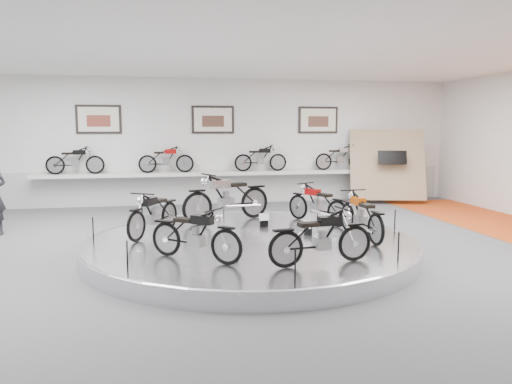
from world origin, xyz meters
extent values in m
plane|color=#4C4C4E|center=(0.00, 0.00, 0.00)|extent=(16.00, 16.00, 0.00)
plane|color=white|center=(0.00, 0.00, 4.00)|extent=(16.00, 16.00, 0.00)
plane|color=white|center=(0.00, 7.00, 2.00)|extent=(16.00, 0.00, 16.00)
cube|color=#BCBCBA|center=(0.00, 6.98, 0.55)|extent=(15.68, 0.04, 1.10)
cylinder|color=silver|center=(0.00, 0.30, 0.15)|extent=(6.40, 6.40, 0.30)
torus|color=#B2B2BA|center=(0.00, 0.30, 0.27)|extent=(6.40, 6.40, 0.10)
cube|color=silver|center=(0.00, 6.70, 1.00)|extent=(11.00, 0.55, 0.10)
cube|color=#EFE7CF|center=(-3.50, 6.96, 2.70)|extent=(1.35, 0.06, 0.88)
cube|color=#EFE7CF|center=(0.00, 6.96, 2.70)|extent=(1.35, 0.06, 0.88)
cube|color=#EFE7CF|center=(3.50, 6.96, 2.70)|extent=(1.35, 0.06, 0.88)
cube|color=#9D8167|center=(5.60, 6.10, 1.25)|extent=(2.56, 1.52, 2.30)
camera|label=1|loc=(-1.70, -9.05, 2.44)|focal=35.00mm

